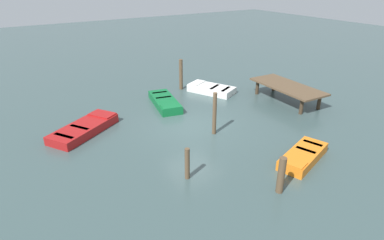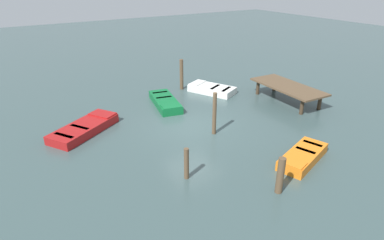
# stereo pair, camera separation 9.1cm
# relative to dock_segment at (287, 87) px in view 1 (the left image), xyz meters

# --- Properties ---
(ground_plane) EXTENTS (80.00, 80.00, 0.00)m
(ground_plane) POSITION_rel_dock_segment_xyz_m (0.01, -6.47, -0.83)
(ground_plane) COLOR #384C4C
(dock_segment) EXTENTS (4.52, 2.11, 0.95)m
(dock_segment) POSITION_rel_dock_segment_xyz_m (0.00, 0.00, 0.00)
(dock_segment) COLOR brown
(dock_segment) RESTS_ON ground_plane
(rowboat_white) EXTENTS (3.13, 2.47, 0.46)m
(rowboat_white) POSITION_rel_dock_segment_xyz_m (-3.56, -2.82, -0.62)
(rowboat_white) COLOR silver
(rowboat_white) RESTS_ON ground_plane
(rowboat_green) EXTENTS (3.38, 1.77, 0.46)m
(rowboat_green) POSITION_rel_dock_segment_xyz_m (-3.13, -6.31, -0.62)
(rowboat_green) COLOR #0F602D
(rowboat_green) RESTS_ON ground_plane
(rowboat_red) EXTENTS (2.98, 3.62, 0.46)m
(rowboat_red) POSITION_rel_dock_segment_xyz_m (-2.13, -11.08, -0.62)
(rowboat_red) COLOR maroon
(rowboat_red) RESTS_ON ground_plane
(rowboat_orange) EXTENTS (1.82, 2.88, 0.46)m
(rowboat_orange) POSITION_rel_dock_segment_xyz_m (5.02, -4.39, -0.62)
(rowboat_orange) COLOR orange
(rowboat_orange) RESTS_ON ground_plane
(mooring_piling_near_right) EXTENTS (0.23, 0.23, 1.94)m
(mooring_piling_near_right) POSITION_rel_dock_segment_xyz_m (-5.09, -4.11, 0.13)
(mooring_piling_near_right) COLOR brown
(mooring_piling_near_right) RESTS_ON ground_plane
(mooring_piling_far_left) EXTENTS (0.18, 0.18, 1.23)m
(mooring_piling_far_left) POSITION_rel_dock_segment_xyz_m (3.61, -8.92, -0.22)
(mooring_piling_far_left) COLOR brown
(mooring_piling_far_left) RESTS_ON ground_plane
(mooring_piling_center) EXTENTS (0.25, 0.25, 1.35)m
(mooring_piling_center) POSITION_rel_dock_segment_xyz_m (5.97, -6.66, -0.16)
(mooring_piling_center) COLOR brown
(mooring_piling_center) RESTS_ON ground_plane
(mooring_piling_mid_left) EXTENTS (0.18, 0.18, 2.02)m
(mooring_piling_mid_left) POSITION_rel_dock_segment_xyz_m (1.19, -5.99, 0.17)
(mooring_piling_mid_left) COLOR brown
(mooring_piling_mid_left) RESTS_ON ground_plane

